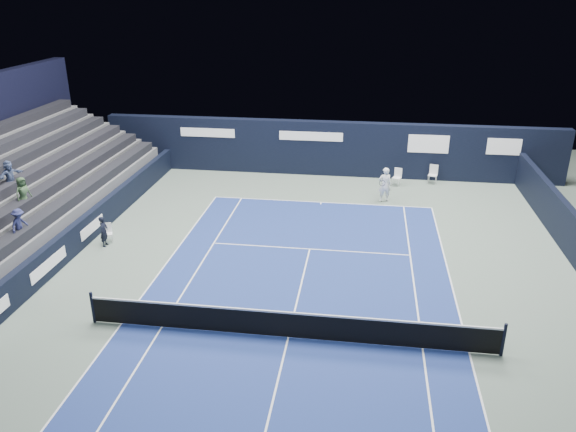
% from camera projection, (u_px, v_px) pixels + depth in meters
% --- Properties ---
extents(ground, '(48.00, 48.00, 0.00)m').
position_uv_depth(ground, '(296.00, 304.00, 19.35)').
color(ground, '#58695C').
rests_on(ground, ground).
extents(court_surface, '(10.97, 23.77, 0.01)m').
position_uv_depth(court_surface, '(288.00, 338.00, 17.52)').
color(court_surface, navy).
rests_on(court_surface, ground).
extents(folding_chair_back_a, '(0.55, 0.57, 0.96)m').
position_uv_depth(folding_chair_back_a, '(398.00, 174.00, 30.62)').
color(folding_chair_back_a, silver).
rests_on(folding_chair_back_a, ground).
extents(folding_chair_back_b, '(0.56, 0.55, 1.04)m').
position_uv_depth(folding_chair_back_b, '(433.00, 173.00, 30.94)').
color(folding_chair_back_b, silver).
rests_on(folding_chair_back_b, ground).
extents(line_judge_chair, '(0.47, 0.46, 0.83)m').
position_uv_depth(line_judge_chair, '(108.00, 231.00, 23.91)').
color(line_judge_chair, white).
rests_on(line_judge_chair, ground).
extents(line_judge, '(0.35, 0.50, 1.32)m').
position_uv_depth(line_judge, '(104.00, 231.00, 23.46)').
color(line_judge, black).
rests_on(line_judge, ground).
extents(court_markings, '(11.03, 23.83, 0.00)m').
position_uv_depth(court_markings, '(288.00, 337.00, 17.52)').
color(court_markings, white).
rests_on(court_markings, court_surface).
extents(tennis_net, '(12.90, 0.10, 1.10)m').
position_uv_depth(tennis_net, '(288.00, 324.00, 17.33)').
color(tennis_net, black).
rests_on(tennis_net, ground).
extents(back_sponsor_wall, '(26.00, 0.63, 3.10)m').
position_uv_depth(back_sponsor_wall, '(329.00, 148.00, 32.02)').
color(back_sponsor_wall, black).
rests_on(back_sponsor_wall, ground).
extents(side_barrier_left, '(0.33, 22.00, 1.20)m').
position_uv_depth(side_barrier_left, '(88.00, 227.00, 23.99)').
color(side_barrier_left, black).
rests_on(side_barrier_left, ground).
extents(spectator_stand, '(6.00, 18.00, 6.40)m').
position_uv_depth(spectator_stand, '(15.00, 186.00, 24.89)').
color(spectator_stand, '#505053').
rests_on(spectator_stand, ground).
extents(tennis_player, '(0.73, 0.90, 1.78)m').
position_uv_depth(tennis_player, '(385.00, 185.00, 28.23)').
color(tennis_player, white).
rests_on(tennis_player, ground).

